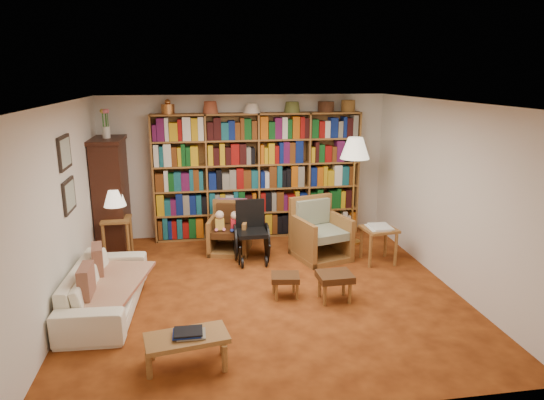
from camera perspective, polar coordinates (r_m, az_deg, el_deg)
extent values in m
plane|color=#9B4817|center=(6.67, -0.62, -10.61)|extent=(5.00, 5.00, 0.00)
plane|color=silver|center=(6.04, -0.69, 11.38)|extent=(5.00, 5.00, 0.00)
plane|color=silver|center=(8.66, -3.11, 4.00)|extent=(5.00, 0.00, 5.00)
plane|color=silver|center=(3.92, 4.85, -9.37)|extent=(5.00, 0.00, 5.00)
plane|color=silver|center=(6.38, -23.45, -1.05)|extent=(0.00, 5.00, 5.00)
plane|color=silver|center=(7.04, 19.90, 0.67)|extent=(0.00, 5.00, 5.00)
cube|color=#A06731|center=(8.56, -1.64, 2.86)|extent=(3.60, 0.30, 2.20)
cube|color=#34150E|center=(8.31, -18.34, 0.35)|extent=(0.45, 0.90, 1.80)
cube|color=#34150E|center=(8.15, -18.86, 6.70)|extent=(0.50, 0.95, 0.06)
cylinder|color=white|center=(8.13, -18.93, 7.54)|extent=(0.12, 0.12, 0.18)
cube|color=black|center=(6.53, -23.23, 5.16)|extent=(0.03, 0.52, 0.42)
cube|color=gray|center=(6.53, -23.10, 5.17)|extent=(0.01, 0.44, 0.34)
cube|color=black|center=(6.64, -22.76, 0.48)|extent=(0.03, 0.52, 0.42)
cube|color=gray|center=(6.63, -22.64, 0.48)|extent=(0.01, 0.44, 0.34)
imported|color=white|center=(6.42, -19.04, -9.73)|extent=(1.96, 0.84, 0.56)
cube|color=beige|center=(6.40, -18.61, -9.57)|extent=(1.04, 1.55, 0.04)
cube|color=maroon|center=(6.70, -19.77, -7.20)|extent=(0.20, 0.42, 0.40)
cube|color=maroon|center=(6.06, -20.94, -9.62)|extent=(0.13, 0.41, 0.41)
cube|color=#A06731|center=(8.00, -17.85, -2.19)|extent=(0.45, 0.45, 0.04)
cylinder|color=#A06731|center=(7.95, -19.16, -4.84)|extent=(0.05, 0.05, 0.61)
cylinder|color=#A06731|center=(7.89, -16.56, -4.77)|extent=(0.05, 0.05, 0.61)
cylinder|color=#A06731|center=(8.29, -18.75, -4.02)|extent=(0.05, 0.05, 0.61)
cylinder|color=#A06731|center=(8.24, -16.25, -3.95)|extent=(0.05, 0.05, 0.61)
cylinder|color=gold|center=(7.96, -17.92, -1.39)|extent=(0.12, 0.12, 0.19)
cone|color=#F9EFCC|center=(7.90, -18.05, 0.28)|extent=(0.35, 0.35, 0.27)
cube|color=#A06731|center=(8.07, -4.98, -5.80)|extent=(0.79, 0.81, 0.07)
cube|color=#A06731|center=(7.97, -7.10, -4.21)|extent=(0.22, 0.67, 0.57)
cube|color=#A06731|center=(8.01, -2.94, -4.02)|extent=(0.22, 0.67, 0.57)
cube|color=#A06731|center=(8.23, -5.19, -2.69)|extent=(0.64, 0.23, 0.80)
cube|color=#472613|center=(7.93, -5.01, -3.69)|extent=(0.62, 0.67, 0.11)
cube|color=#472613|center=(8.12, -5.19, -1.56)|extent=(0.51, 0.21, 0.34)
cube|color=#B83145|center=(8.19, -5.24, -1.02)|extent=(0.50, 0.17, 0.36)
cube|color=#A06731|center=(7.81, 5.74, -6.48)|extent=(0.95, 0.97, 0.08)
cube|color=#A06731|center=(7.63, 3.31, -4.59)|extent=(0.29, 0.77, 0.67)
cube|color=#A06731|center=(7.80, 8.23, -4.29)|extent=(0.29, 0.77, 0.67)
cube|color=#A06731|center=(7.99, 5.18, -2.71)|extent=(0.75, 0.29, 0.94)
cube|color=gray|center=(7.65, 5.87, -3.93)|extent=(0.75, 0.80, 0.13)
cube|color=gray|center=(7.85, 5.35, -1.34)|extent=(0.59, 0.27, 0.40)
cube|color=black|center=(7.53, -2.39, -3.88)|extent=(0.46, 0.46, 0.06)
cube|color=black|center=(7.67, -2.61, -1.57)|extent=(0.46, 0.06, 0.45)
cylinder|color=black|center=(7.66, -4.35, -4.95)|extent=(0.03, 0.57, 0.57)
cylinder|color=black|center=(7.71, -0.60, -4.77)|extent=(0.03, 0.57, 0.57)
cylinder|color=black|center=(7.38, -3.51, -7.39)|extent=(0.03, 0.16, 0.16)
cylinder|color=black|center=(7.42, -0.70, -7.24)|extent=(0.03, 0.16, 0.16)
cylinder|color=gold|center=(8.57, 9.28, -4.84)|extent=(0.31, 0.31, 0.03)
cylinder|color=gold|center=(8.35, 9.49, 0.05)|extent=(0.03, 0.03, 1.54)
cone|color=#F9EFCC|center=(8.18, 9.75, 6.04)|extent=(0.48, 0.48, 0.35)
cube|color=#A06731|center=(7.63, 12.50, -3.36)|extent=(0.54, 0.54, 0.04)
cylinder|color=#A06731|center=(7.47, 11.50, -5.94)|extent=(0.05, 0.05, 0.51)
cylinder|color=#A06731|center=(7.61, 14.35, -5.71)|extent=(0.05, 0.05, 0.51)
cylinder|color=#A06731|center=(7.82, 10.47, -4.94)|extent=(0.05, 0.05, 0.51)
cylinder|color=#A06731|center=(7.96, 13.22, -4.73)|extent=(0.05, 0.05, 0.51)
cube|color=silver|center=(7.61, 12.51, -3.11)|extent=(0.35, 0.42, 0.03)
cube|color=#472613|center=(6.39, 1.58, -9.09)|extent=(0.41, 0.36, 0.07)
cylinder|color=#A06731|center=(6.33, 0.52, -10.85)|extent=(0.04, 0.04, 0.24)
cylinder|color=#A06731|center=(6.38, 2.98, -10.67)|extent=(0.04, 0.04, 0.24)
cylinder|color=#A06731|center=(6.53, 0.20, -10.04)|extent=(0.04, 0.04, 0.24)
cylinder|color=#A06731|center=(6.57, 2.58, -9.87)|extent=(0.04, 0.04, 0.24)
cube|color=#472613|center=(6.33, 7.41, -8.92)|extent=(0.45, 0.38, 0.09)
cylinder|color=#A06731|center=(6.25, 6.23, -11.07)|extent=(0.04, 0.04, 0.28)
cylinder|color=#A06731|center=(6.34, 9.14, -10.79)|extent=(0.04, 0.04, 0.28)
cylinder|color=#A06731|center=(6.48, 5.61, -10.09)|extent=(0.04, 0.04, 0.28)
cylinder|color=#A06731|center=(6.56, 8.42, -9.84)|extent=(0.04, 0.04, 0.28)
cube|color=#A06731|center=(5.05, -10.01, -15.70)|extent=(0.87, 0.54, 0.05)
cylinder|color=#A06731|center=(5.03, -14.28, -18.33)|extent=(0.06, 0.06, 0.28)
cylinder|color=#A06731|center=(5.01, -5.59, -18.06)|extent=(0.06, 0.06, 0.28)
cylinder|color=#A06731|center=(5.30, -13.99, -16.48)|extent=(0.06, 0.06, 0.28)
cylinder|color=#A06731|center=(5.28, -5.82, -16.22)|extent=(0.06, 0.06, 0.28)
cube|color=brown|center=(5.03, -10.04, -15.18)|extent=(0.31, 0.27, 0.05)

